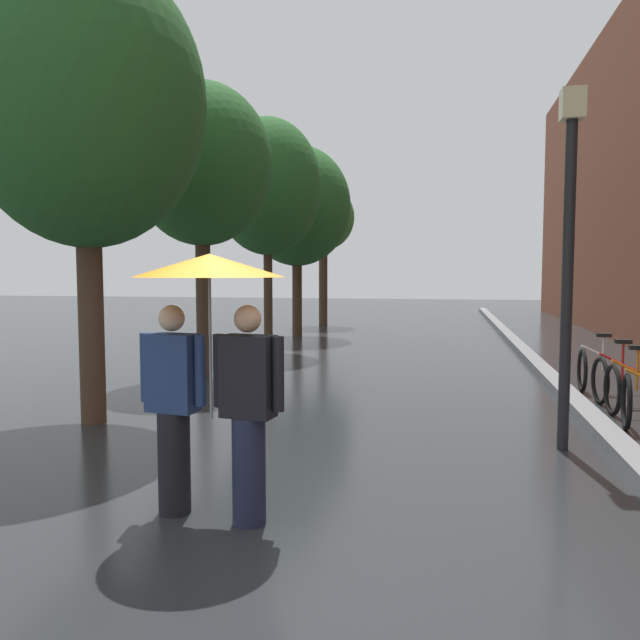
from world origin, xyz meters
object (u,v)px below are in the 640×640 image
Objects in this scene: street_tree_1 at (202,166)px; parked_bicycle_5 at (616,370)px; street_tree_2 at (267,187)px; street_lamp_post at (569,240)px; parked_bicycle_4 at (637,379)px; couple_under_umbrella at (210,340)px; street_tree_0 at (85,103)px; street_tree_4 at (323,219)px; street_tree_3 at (297,206)px.

street_tree_1 is 7.83m from parked_bicycle_5.
street_tree_2 reaches higher than street_tree_1.
street_tree_2 is 5.02× the size of parked_bicycle_5.
street_lamp_post is (5.60, -3.71, -1.55)m from street_tree_1.
parked_bicycle_5 is at bearing 93.28° from parked_bicycle_4.
street_tree_1 is 1.38× the size of street_lamp_post.
street_lamp_post reaches higher than couple_under_umbrella.
street_tree_4 is at bearing 89.36° from street_tree_0.
parked_bicycle_4 is at bearing 19.16° from street_tree_0.
parked_bicycle_4 and parked_bicycle_5 have the same top height.
parked_bicycle_4 is (7.05, -8.50, -3.47)m from street_tree_3.
street_tree_2 is 2.67× the size of couple_under_umbrella.
street_tree_4 is at bearing 110.12° from street_lamp_post.
parked_bicycle_5 is 7.65m from couple_under_umbrella.
street_tree_0 reaches higher than couple_under_umbrella.
street_lamp_post is at bearing -111.96° from parked_bicycle_5.
street_tree_3 is 5.08× the size of parked_bicycle_5.
street_tree_2 is at bearing 126.03° from street_lamp_post.
street_tree_3 reaches higher than parked_bicycle_4.
street_tree_4 is at bearing 89.73° from street_tree_1.
street_tree_2 is at bearing 145.00° from parked_bicycle_4.
parked_bicycle_4 is (6.92, -4.84, -3.56)m from street_tree_2.
street_tree_3 is 14.12m from couple_under_umbrella.
parked_bicycle_5 is (7.14, 3.39, -3.66)m from street_tree_0.
street_tree_2 is at bearing -87.89° from street_tree_3.
couple_under_umbrella is (-4.51, -6.09, 1.04)m from parked_bicycle_5.
street_tree_0 is at bearing -154.56° from parked_bicycle_5.
street_tree_3 reaches higher than street_tree_2.
street_tree_0 reaches higher than street_tree_3.
street_tree_0 is at bearing -90.64° from street_tree_4.
street_lamp_post is at bearing -1.39° from street_tree_0.
street_tree_4 is at bearing 90.79° from street_tree_2.
parked_bicycle_5 is (6.97, -11.60, -3.42)m from street_tree_4.
street_tree_3 is at bearing 100.30° from couple_under_umbrella.
parked_bicycle_5 is at bearing 25.44° from street_tree_0.
street_tree_4 is 1.30× the size of street_lamp_post.
street_tree_0 is at bearing 134.27° from couple_under_umbrella.
couple_under_umbrella is at bearing -76.81° from street_tree_2.
couple_under_umbrella is (2.35, -10.03, -2.52)m from street_tree_2.
street_tree_0 is 2.82× the size of couple_under_umbrella.
couple_under_umbrella is at bearing -82.09° from street_tree_4.
street_tree_1 is at bearing 178.58° from parked_bicycle_5.
street_tree_4 is 16.19m from street_lamp_post.
street_tree_4 is at bearing 119.33° from parked_bicycle_4.
street_lamp_post is at bearing -119.25° from parked_bicycle_4.
street_tree_1 is at bearing -90.19° from street_tree_3.
street_tree_2 is 4.90× the size of parked_bicycle_4.
street_lamp_post reaches higher than parked_bicycle_5.
street_tree_3 is 10.90m from parked_bicycle_5.
parked_bicycle_5 is at bearing 68.04° from street_lamp_post.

